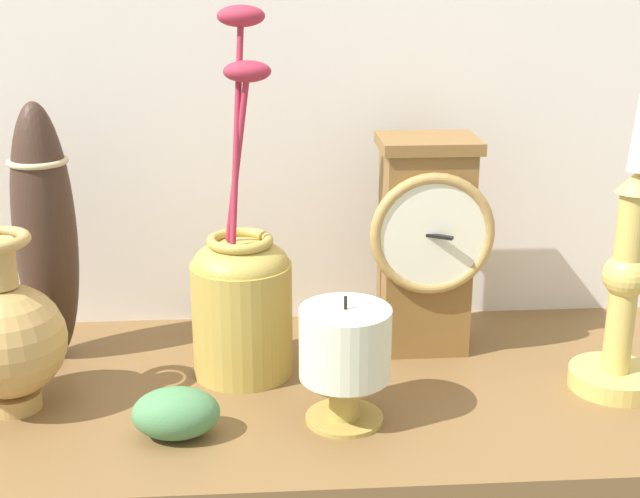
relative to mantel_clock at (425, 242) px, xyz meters
The scene contains 9 objects.
ground_plane 18.20cm from the mantel_clock, 140.33° to the right, with size 100.00×36.00×2.40cm, color brown.
back_wall 25.16cm from the mantel_clock, 133.44° to the left, with size 120.00×2.00×65.00cm, color white.
mantel_clock is the anchor object (origin of this frame).
candlestick_tall_left 20.02cm from the mantel_clock, 32.22° to the right, with size 8.66×8.66×36.78cm.
brass_vase_bulbous 41.71cm from the mantel_clock, 164.70° to the right, with size 10.45×10.45×16.96cm.
brass_vase_jar 19.86cm from the mantel_clock, 166.19° to the right, with size 9.94×9.94×35.75cm.
pillar_candle_front 18.81cm from the mantel_clock, 122.67° to the right, with size 8.16×8.16×11.99cm.
tall_ceramic_vase 38.66cm from the mantel_clock, behind, with size 6.24×6.24×26.75cm.
ivy_sprig 31.48cm from the mantel_clock, 145.33° to the right, with size 7.66×5.36×4.50cm.
Camera 1 is at (-7.16, -77.30, 39.54)cm, focal length 49.27 mm.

